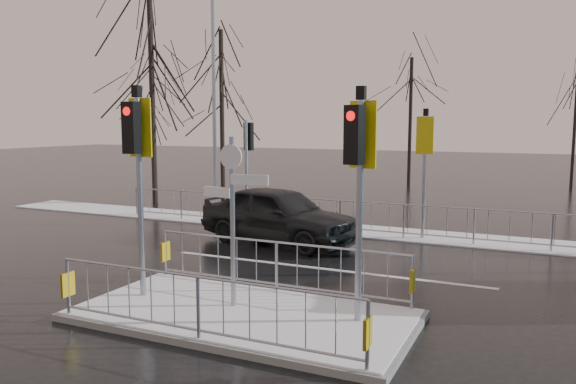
% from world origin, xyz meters
% --- Properties ---
extents(ground, '(120.00, 120.00, 0.00)m').
position_xyz_m(ground, '(0.00, 0.00, 0.00)').
color(ground, black).
rests_on(ground, ground).
extents(snow_verge, '(30.00, 2.00, 0.04)m').
position_xyz_m(snow_verge, '(0.00, 8.60, 0.02)').
color(snow_verge, white).
rests_on(snow_verge, ground).
extents(lane_markings, '(8.00, 11.38, 0.01)m').
position_xyz_m(lane_markings, '(0.00, -0.33, 0.00)').
color(lane_markings, silver).
rests_on(lane_markings, ground).
extents(traffic_island, '(6.00, 3.04, 4.15)m').
position_xyz_m(traffic_island, '(-0.01, 0.01, 0.39)').
color(traffic_island, '#62625E').
rests_on(traffic_island, ground).
extents(far_kerb_fixtures, '(18.00, 0.65, 3.83)m').
position_xyz_m(far_kerb_fixtures, '(0.29, 8.09, 1.02)').
color(far_kerb_fixtures, gray).
rests_on(far_kerb_fixtures, ground).
extents(car_far_lane, '(5.15, 2.92, 1.65)m').
position_xyz_m(car_far_lane, '(-2.17, 6.00, 0.83)').
color(car_far_lane, black).
rests_on(car_far_lane, ground).
extents(tree_near_a, '(4.75, 4.75, 8.97)m').
position_xyz_m(tree_near_a, '(-10.50, 11.00, 6.11)').
color(tree_near_a, black).
rests_on(tree_near_a, ground).
extents(tree_near_b, '(4.00, 4.00, 7.55)m').
position_xyz_m(tree_near_b, '(-8.00, 12.50, 5.15)').
color(tree_near_b, black).
rests_on(tree_near_b, ground).
extents(tree_near_c, '(3.50, 3.50, 6.61)m').
position_xyz_m(tree_near_c, '(-12.50, 13.50, 4.50)').
color(tree_near_c, black).
rests_on(tree_near_c, ground).
extents(tree_far_a, '(3.75, 3.75, 7.08)m').
position_xyz_m(tree_far_a, '(-2.00, 22.00, 4.82)').
color(tree_far_a, black).
rests_on(tree_far_a, ground).
extents(tree_far_b, '(3.25, 3.25, 6.14)m').
position_xyz_m(tree_far_b, '(6.00, 24.00, 4.18)').
color(tree_far_b, black).
rests_on(tree_far_b, ground).
extents(street_lamp_left, '(1.25, 0.18, 8.20)m').
position_xyz_m(street_lamp_left, '(-6.43, 9.50, 4.49)').
color(street_lamp_left, gray).
rests_on(street_lamp_left, ground).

